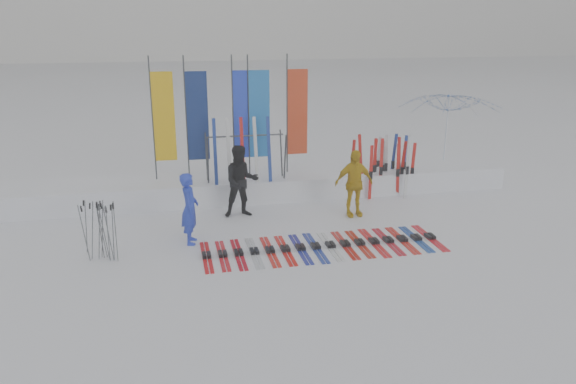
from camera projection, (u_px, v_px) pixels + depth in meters
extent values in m
plane|color=white|center=(295.00, 264.00, 11.14)|extent=(120.00, 120.00, 0.00)
cube|color=white|center=(257.00, 186.00, 15.35)|extent=(14.00, 1.60, 0.60)
imported|color=#2137C6|center=(190.00, 209.00, 11.98)|extent=(0.43, 0.61, 1.56)
imported|color=black|center=(241.00, 181.00, 13.63)|extent=(0.88, 0.70, 1.77)
imported|color=gold|center=(354.00, 183.00, 13.68)|extent=(0.99, 0.46, 1.66)
imported|color=white|center=(448.00, 136.00, 16.66)|extent=(3.25, 3.30, 2.70)
cube|color=red|center=(207.00, 256.00, 11.43)|extent=(0.17, 1.62, 0.07)
cube|color=red|center=(223.00, 254.00, 11.50)|extent=(0.17, 1.59, 0.07)
cube|color=red|center=(239.00, 253.00, 11.57)|extent=(0.17, 1.65, 0.07)
cube|color=#B9BBC0|center=(254.00, 252.00, 11.63)|extent=(0.17, 1.67, 0.07)
cube|color=red|center=(270.00, 250.00, 11.70)|extent=(0.17, 1.64, 0.07)
cube|color=red|center=(285.00, 249.00, 11.77)|extent=(0.17, 1.64, 0.07)
cube|color=navy|center=(300.00, 248.00, 11.83)|extent=(0.17, 1.66, 0.07)
cube|color=navy|center=(315.00, 246.00, 11.90)|extent=(0.17, 1.69, 0.07)
cube|color=silver|center=(330.00, 245.00, 11.97)|extent=(0.17, 1.61, 0.07)
cube|color=#B1130E|center=(345.00, 244.00, 12.04)|extent=(0.17, 1.60, 0.07)
cube|color=#AC1B0D|center=(360.00, 243.00, 12.10)|extent=(0.17, 1.57, 0.07)
cube|color=red|center=(374.00, 241.00, 12.17)|extent=(0.17, 1.67, 0.07)
cube|color=#B00E1C|center=(388.00, 240.00, 12.24)|extent=(0.17, 1.60, 0.07)
cube|color=red|center=(402.00, 239.00, 12.31)|extent=(0.17, 1.60, 0.07)
cube|color=#153E96|center=(416.00, 238.00, 12.37)|extent=(0.17, 1.56, 0.07)
cube|color=red|center=(430.00, 237.00, 12.44)|extent=(0.17, 1.60, 0.07)
cylinder|color=#595B60|center=(92.00, 230.00, 11.23)|extent=(0.13, 0.10, 1.20)
cylinder|color=#595B60|center=(108.00, 233.00, 11.14)|extent=(0.14, 0.09, 1.15)
cylinder|color=#595B60|center=(108.00, 234.00, 11.09)|extent=(0.03, 0.05, 1.18)
cylinder|color=#595B60|center=(104.00, 231.00, 11.14)|extent=(0.14, 0.05, 1.23)
cylinder|color=#595B60|center=(100.00, 231.00, 11.30)|extent=(0.09, 0.13, 1.14)
cylinder|color=#595B60|center=(86.00, 227.00, 11.47)|extent=(0.10, 0.13, 1.17)
cylinder|color=#595B60|center=(102.00, 231.00, 11.28)|extent=(0.14, 0.04, 1.16)
cylinder|color=#595B60|center=(113.00, 232.00, 11.11)|extent=(0.08, 0.13, 1.21)
cylinder|color=#595B60|center=(99.00, 230.00, 11.15)|extent=(0.15, 0.11, 1.25)
cylinder|color=#595B60|center=(84.00, 233.00, 11.11)|extent=(0.14, 0.06, 1.18)
cylinder|color=#595B60|center=(116.00, 231.00, 11.14)|extent=(0.02, 0.16, 1.23)
cylinder|color=#595B60|center=(102.00, 229.00, 11.25)|extent=(0.15, 0.08, 1.23)
cylinder|color=#383A3F|center=(153.00, 119.00, 14.41)|extent=(0.04, 0.04, 3.20)
cube|color=#EAB40C|center=(164.00, 117.00, 14.45)|extent=(0.55, 0.03, 2.30)
cylinder|color=#383A3F|center=(186.00, 119.00, 14.50)|extent=(0.04, 0.04, 3.20)
cube|color=navy|center=(198.00, 116.00, 14.55)|extent=(0.55, 0.03, 2.30)
cylinder|color=#383A3F|center=(233.00, 117.00, 14.75)|extent=(0.04, 0.04, 3.20)
cube|color=blue|center=(244.00, 115.00, 14.80)|extent=(0.55, 0.03, 2.30)
cylinder|color=#383A3F|center=(249.00, 117.00, 14.82)|extent=(0.04, 0.04, 3.20)
cube|color=blue|center=(259.00, 114.00, 14.86)|extent=(0.55, 0.03, 2.30)
cylinder|color=#383A3F|center=(287.00, 115.00, 15.14)|extent=(0.04, 0.04, 3.20)
cube|color=red|center=(298.00, 112.00, 15.18)|extent=(0.55, 0.03, 2.30)
cylinder|color=#383A3F|center=(208.00, 161.00, 14.20)|extent=(0.04, 0.30, 1.23)
cylinder|color=#383A3F|center=(206.00, 156.00, 14.66)|extent=(0.04, 0.30, 1.23)
cylinder|color=#383A3F|center=(285.00, 157.00, 14.61)|extent=(0.04, 0.30, 1.23)
cylinder|color=#383A3F|center=(281.00, 153.00, 15.07)|extent=(0.04, 0.30, 1.23)
cylinder|color=#383A3F|center=(245.00, 136.00, 14.47)|extent=(2.00, 0.04, 0.04)
cube|color=silver|center=(378.00, 162.00, 16.14)|extent=(0.09, 0.03, 1.48)
cube|color=red|center=(361.00, 165.00, 15.34)|extent=(0.09, 0.04, 1.69)
cube|color=navy|center=(393.00, 162.00, 15.83)|extent=(0.09, 0.03, 1.62)
cube|color=navy|center=(404.00, 163.00, 15.85)|extent=(0.09, 0.03, 1.56)
cube|color=red|center=(381.00, 168.00, 15.16)|extent=(0.09, 0.02, 1.63)
cube|color=silver|center=(407.00, 167.00, 15.12)|extent=(0.09, 0.04, 1.68)
cube|color=red|center=(375.00, 166.00, 15.57)|extent=(0.09, 0.04, 1.55)
cube|color=red|center=(398.00, 170.00, 15.23)|extent=(0.09, 0.02, 1.49)
cube|color=silver|center=(384.00, 166.00, 15.65)|extent=(0.09, 0.04, 1.47)
cube|color=red|center=(399.00, 164.00, 15.70)|extent=(0.09, 0.03, 1.56)
cube|color=red|center=(371.00, 173.00, 14.95)|extent=(0.09, 0.03, 1.49)
cube|color=red|center=(352.00, 166.00, 15.65)|extent=(0.09, 0.04, 1.49)
cube|color=silver|center=(386.00, 164.00, 15.52)|extent=(0.09, 0.03, 1.65)
cube|color=red|center=(402.00, 168.00, 15.33)|extent=(0.09, 0.03, 1.52)
cube|color=red|center=(374.00, 166.00, 15.52)|extent=(0.09, 0.04, 1.53)
cube|color=red|center=(412.00, 169.00, 15.38)|extent=(0.09, 0.04, 1.46)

